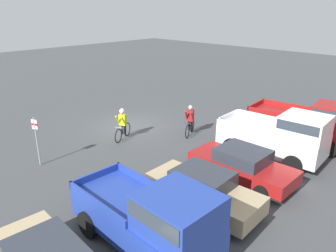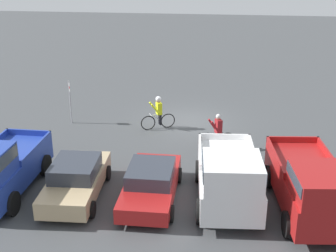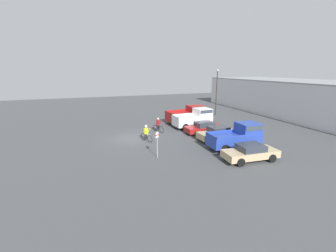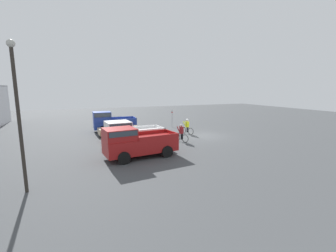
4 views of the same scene
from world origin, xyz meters
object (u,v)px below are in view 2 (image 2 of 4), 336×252
object	(u,v)px
pickup_truck_1	(229,177)
fire_lane_sign	(70,98)
sedan_1	(76,179)
cyclist_0	(158,112)
sedan_0	(151,183)
pickup_truck_0	(312,185)
cyclist_1	(218,132)

from	to	relation	value
pickup_truck_1	fire_lane_sign	distance (m)	11.12
sedan_1	cyclist_0	world-z (taller)	cyclist_0
sedan_0	sedan_1	size ratio (longest dim) A/B	1.02
pickup_truck_0	fire_lane_sign	bearing A→B (deg)	-35.32
sedan_0	cyclist_1	world-z (taller)	cyclist_1
pickup_truck_0	pickup_truck_1	size ratio (longest dim) A/B	1.11
pickup_truck_1	cyclist_1	size ratio (longest dim) A/B	2.86
pickup_truck_1	sedan_1	size ratio (longest dim) A/B	1.13
pickup_truck_0	sedan_1	size ratio (longest dim) A/B	1.26
pickup_truck_0	pickup_truck_1	bearing A→B (deg)	-5.45
sedan_1	cyclist_1	size ratio (longest dim) A/B	2.53
sedan_0	cyclist_0	size ratio (longest dim) A/B	2.54
sedan_1	cyclist_0	distance (m)	7.50
pickup_truck_0	sedan_0	xyz separation A→B (m)	(5.64, -0.49, -0.52)
sedan_1	fire_lane_sign	distance (m)	7.87
sedan_0	fire_lane_sign	distance (m)	9.08
cyclist_0	pickup_truck_1	bearing A→B (deg)	115.78
sedan_1	fire_lane_sign	world-z (taller)	fire_lane_sign
pickup_truck_0	sedan_0	size ratio (longest dim) A/B	1.24
cyclist_1	fire_lane_sign	distance (m)	8.10
pickup_truck_1	sedan_1	distance (m)	5.65
cyclist_1	sedan_1	bearing A→B (deg)	44.04
cyclist_0	cyclist_1	xyz separation A→B (m)	(-3.04, 2.22, -0.06)
cyclist_0	cyclist_1	distance (m)	3.76
sedan_0	cyclist_1	bearing A→B (deg)	-115.75
cyclist_1	pickup_truck_1	bearing A→B (deg)	95.46
pickup_truck_1	cyclist_1	distance (m)	5.12
cyclist_0	fire_lane_sign	world-z (taller)	fire_lane_sign
sedan_0	cyclist_0	world-z (taller)	cyclist_0
pickup_truck_0	cyclist_1	distance (m)	6.29
sedan_1	cyclist_0	bearing A→B (deg)	-106.30
sedan_1	cyclist_0	size ratio (longest dim) A/B	2.51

